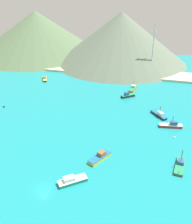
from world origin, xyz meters
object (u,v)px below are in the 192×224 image
(fishing_boat_4, at_px, (133,88))
(fishing_boat_9, at_px, (159,115))
(buoy_1, at_px, (174,137))
(fishing_boat_7, at_px, (72,180))
(fishing_boat_13, at_px, (100,157))
(buoy_0, at_px, (4,107))
(radio_tower, at_px, (153,49))
(fishing_boat_0, at_px, (171,125))
(fishing_boat_3, at_px, (128,95))
(fishing_boat_11, at_px, (45,79))
(fishing_boat_1, at_px, (180,165))

(fishing_boat_4, bearing_deg, fishing_boat_9, -61.26)
(buoy_1, bearing_deg, fishing_boat_7, -131.01)
(fishing_boat_13, distance_m, buoy_0, 60.96)
(fishing_boat_7, distance_m, radio_tower, 109.33)
(fishing_boat_0, bearing_deg, buoy_1, -80.87)
(fishing_boat_3, relative_size, buoy_0, 7.74)
(buoy_0, bearing_deg, buoy_1, -5.07)
(fishing_boat_4, distance_m, fishing_boat_9, 32.51)
(buoy_0, relative_size, buoy_1, 1.07)
(fishing_boat_0, relative_size, fishing_boat_11, 1.15)
(radio_tower, bearing_deg, buoy_0, -133.88)
(buoy_1, relative_size, radio_tower, 0.03)
(fishing_boat_1, xyz_separation_m, fishing_boat_4, (-24.12, 62.83, 0.17))
(buoy_0, distance_m, buoy_1, 78.98)
(fishing_boat_3, relative_size, buoy_1, 8.32)
(fishing_boat_1, distance_m, fishing_boat_7, 35.31)
(buoy_0, bearing_deg, fishing_boat_13, -26.86)
(fishing_boat_1, height_order, fishing_boat_7, fishing_boat_1)
(fishing_boat_9, height_order, buoy_0, fishing_boat_9)
(fishing_boat_7, height_order, radio_tower, radio_tower)
(fishing_boat_1, relative_size, radio_tower, 0.31)
(fishing_boat_4, xyz_separation_m, fishing_boat_13, (-2.01, -65.70, 0.06))
(fishing_boat_11, relative_size, fishing_boat_13, 0.91)
(fishing_boat_9, bearing_deg, fishing_boat_11, 156.12)
(buoy_1, bearing_deg, fishing_boat_1, -84.08)
(fishing_boat_4, bearing_deg, radio_tower, 75.37)
(fishing_boat_1, bearing_deg, fishing_boat_7, -152.60)
(fishing_boat_0, bearing_deg, fishing_boat_7, -123.85)
(fishing_boat_7, bearing_deg, fishing_boat_0, 56.15)
(fishing_boat_1, height_order, fishing_boat_9, fishing_boat_1)
(fishing_boat_1, distance_m, fishing_boat_3, 58.06)
(buoy_1, bearing_deg, fishing_boat_13, -139.76)
(fishing_boat_9, bearing_deg, fishing_boat_3, 133.27)
(fishing_boat_0, height_order, fishing_boat_4, fishing_boat_4)
(fishing_boat_11, bearing_deg, fishing_boat_7, -60.07)
(fishing_boat_13, bearing_deg, fishing_boat_0, 51.28)
(fishing_boat_13, bearing_deg, fishing_boat_11, 127.44)
(fishing_boat_3, relative_size, fishing_boat_4, 0.69)
(fishing_boat_3, bearing_deg, radio_tower, 77.52)
(fishing_boat_0, distance_m, buoy_0, 77.38)
(fishing_boat_3, distance_m, fishing_boat_4, 10.67)
(fishing_boat_0, bearing_deg, fishing_boat_3, 130.04)
(fishing_boat_3, height_order, buoy_1, fishing_boat_3)
(fishing_boat_1, bearing_deg, fishing_boat_13, -173.73)
(fishing_boat_7, height_order, buoy_1, fishing_boat_7)
(fishing_boat_1, bearing_deg, buoy_0, 162.96)
(fishing_boat_11, distance_m, buoy_0, 40.61)
(fishing_boat_4, distance_m, fishing_boat_11, 54.18)
(fishing_boat_0, bearing_deg, fishing_boat_11, 152.32)
(fishing_boat_1, bearing_deg, fishing_boat_3, 115.88)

